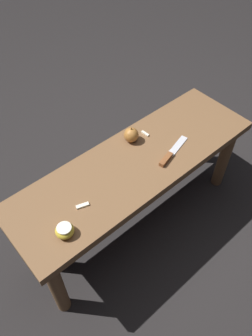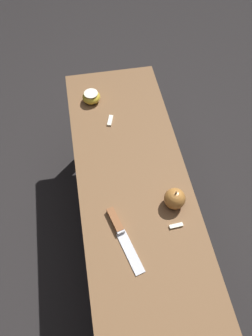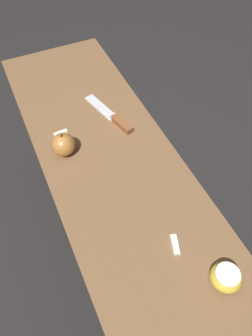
{
  "view_description": "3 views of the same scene",
  "coord_description": "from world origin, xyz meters",
  "px_view_note": "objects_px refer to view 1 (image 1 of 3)",
  "views": [
    {
      "loc": [
        0.69,
        0.72,
        1.6
      ],
      "look_at": [
        0.08,
        0.02,
        0.52
      ],
      "focal_mm": 35.0,
      "sensor_mm": 36.0,
      "label": 1
    },
    {
      "loc": [
        -0.55,
        0.13,
        1.47
      ],
      "look_at": [
        0.08,
        0.02,
        0.52
      ],
      "focal_mm": 35.0,
      "sensor_mm": 36.0,
      "label": 2
    },
    {
      "loc": [
        0.59,
        -0.21,
        1.26
      ],
      "look_at": [
        0.08,
        0.02,
        0.52
      ],
      "focal_mm": 35.0,
      "sensor_mm": 36.0,
      "label": 3
    }
  ],
  "objects_px": {
    "wooden_bench": "(135,173)",
    "knife": "(170,155)",
    "apple_cut": "(65,230)",
    "apple_whole": "(131,135)"
  },
  "relations": [
    {
      "from": "wooden_bench",
      "to": "knife",
      "type": "relative_size",
      "value": 5.43
    },
    {
      "from": "knife",
      "to": "apple_cut",
      "type": "bearing_deg",
      "value": 167.07
    },
    {
      "from": "wooden_bench",
      "to": "knife",
      "type": "xyz_separation_m",
      "value": [
        -0.14,
        0.08,
        0.09
      ]
    },
    {
      "from": "apple_whole",
      "to": "apple_cut",
      "type": "height_order",
      "value": "apple_whole"
    },
    {
      "from": "knife",
      "to": "wooden_bench",
      "type": "bearing_deg",
      "value": 135.67
    },
    {
      "from": "knife",
      "to": "apple_whole",
      "type": "relative_size",
      "value": 2.87
    },
    {
      "from": "knife",
      "to": "apple_whole",
      "type": "distance_m",
      "value": 0.21
    },
    {
      "from": "knife",
      "to": "apple_whole",
      "type": "height_order",
      "value": "apple_whole"
    },
    {
      "from": "wooden_bench",
      "to": "apple_whole",
      "type": "height_order",
      "value": "apple_whole"
    },
    {
      "from": "apple_whole",
      "to": "wooden_bench",
      "type": "bearing_deg",
      "value": 56.95
    }
  ]
}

